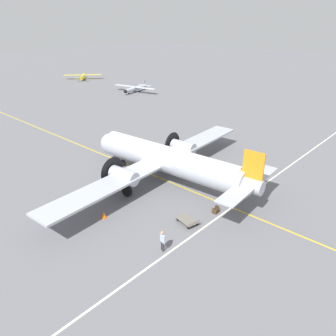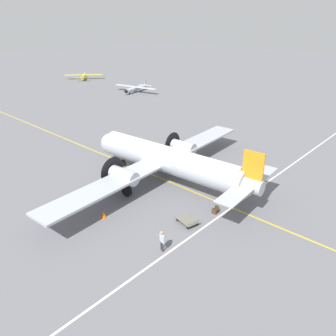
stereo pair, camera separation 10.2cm
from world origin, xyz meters
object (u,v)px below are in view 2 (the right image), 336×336
suitcase_near_door (217,209)px  light_aircraft_taxiing (136,88)px  suitcase_upright_spare (214,211)px  airliner_main (165,159)px  baggage_cart (187,220)px  light_aircraft_distant (84,76)px  traffic_cone (104,214)px  crew_foreground (162,239)px

suitcase_near_door → light_aircraft_taxiing: bearing=-34.7°
suitcase_upright_spare → light_aircraft_taxiing: (41.54, -29.16, 0.61)m
suitcase_near_door → airliner_main: bearing=-10.5°
suitcase_near_door → baggage_cart: suitcase_near_door is taller
baggage_cart → light_aircraft_distant: size_ratio=0.24×
suitcase_near_door → suitcase_upright_spare: 0.36m
airliner_main → suitcase_upright_spare: size_ratio=53.86×
baggage_cart → traffic_cone: size_ratio=3.22×
light_aircraft_taxiing → light_aircraft_distant: bearing=-106.2°
suitcase_upright_spare → light_aircraft_distant: bearing=-25.9°
light_aircraft_taxiing → traffic_cone: 50.16m
airliner_main → baggage_cart: (-6.35, 4.28, -2.11)m
crew_foreground → baggage_cart: crew_foreground is taller
suitcase_near_door → light_aircraft_taxiing: light_aircraft_taxiing is taller
airliner_main → light_aircraft_taxiing: 44.05m
baggage_cart → light_aircraft_taxiing: 51.66m
light_aircraft_distant → crew_foreground: bearing=-169.3°
light_aircraft_distant → light_aircraft_taxiing: light_aircraft_taxiing is taller
light_aircraft_taxiing → traffic_cone: light_aircraft_taxiing is taller
crew_foreground → light_aircraft_taxiing: bearing=160.7°
suitcase_upright_spare → crew_foreground: bearing=90.6°
light_aircraft_taxiing → baggage_cart: bearing=41.2°
traffic_cone → crew_foreground: bearing=-178.4°
crew_foreground → airliner_main: bearing=153.0°
suitcase_upright_spare → traffic_cone: bearing=46.1°
baggage_cart → light_aircraft_taxiing: bearing=-25.4°
suitcase_near_door → light_aircraft_distant: light_aircraft_distant is taller
airliner_main → traffic_cone: bearing=91.4°
light_aircraft_distant → light_aircraft_taxiing: size_ratio=0.76×
suitcase_upright_spare → light_aircraft_taxiing: bearing=-35.1°
baggage_cart → light_aircraft_taxiing: (40.74, -31.76, 0.57)m
airliner_main → traffic_cone: (-0.82, 8.25, -2.10)m
baggage_cart → suitcase_near_door: bearing=-92.6°
suitcase_near_door → traffic_cone: 9.38m
suitcase_near_door → baggage_cart: 3.07m
baggage_cart → traffic_cone: 6.80m
suitcase_upright_spare → light_aircraft_taxiing: 50.75m
traffic_cone → suitcase_upright_spare: bearing=-133.9°
suitcase_upright_spare → baggage_cart: bearing=73.0°
suitcase_upright_spare → airliner_main: bearing=-13.2°
crew_foreground → suitcase_upright_spare: 6.44m
crew_foreground → suitcase_near_door: size_ratio=2.67×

